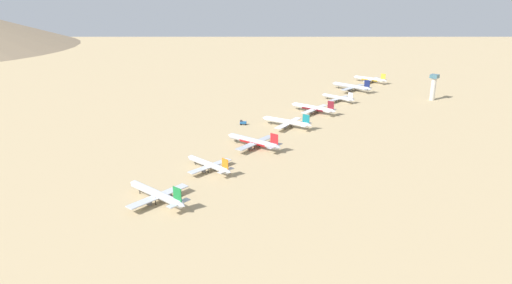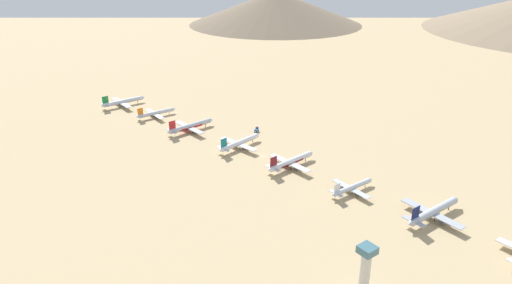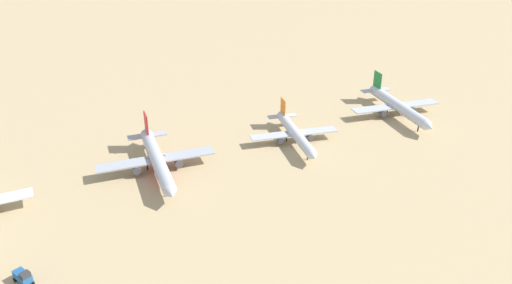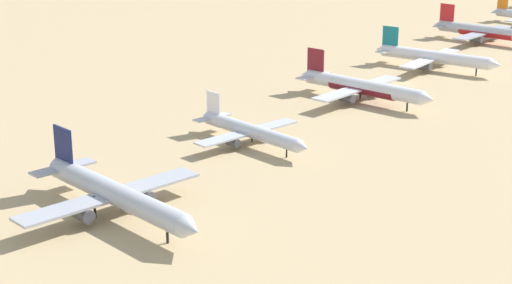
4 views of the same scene
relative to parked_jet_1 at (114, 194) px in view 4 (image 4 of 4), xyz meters
The scene contains 6 objects.
ground_plane 131.02m from the parked_jet_1, 101.78° to the left, with size 2174.87×2174.87×0.00m, color tan.
parked_jet_1 is the anchor object (origin of this frame).
parked_jet_2 51.47m from the parked_jet_1, 106.31° to the left, with size 37.50×30.39×10.83m.
parked_jet_3 103.10m from the parked_jet_1, 102.16° to the left, with size 46.31×37.66×13.35m.
parked_jet_4 153.94m from the parked_jet_1, 101.79° to the left, with size 45.11×36.91×13.05m.
parked_jet_5 209.60m from the parked_jet_1, 102.29° to the left, with size 47.24×38.44×13.62m.
Camera 4 is at (152.33, -211.35, 62.71)m, focal length 58.50 mm.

